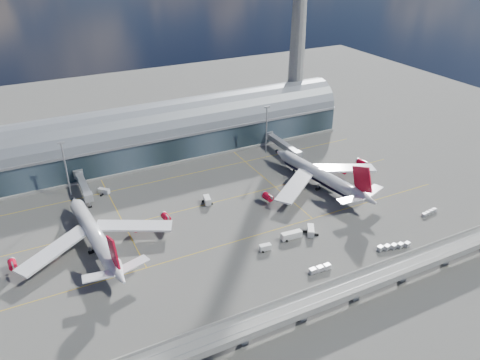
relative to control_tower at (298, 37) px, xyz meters
name	(u,v)px	position (x,y,z in m)	size (l,w,h in m)	color
ground	(225,228)	(-85.00, -83.00, -51.64)	(500.00, 500.00, 0.00)	#474744
taxi_lines	(203,202)	(-85.00, -60.89, -51.63)	(200.00, 80.12, 0.01)	gold
terminal	(160,134)	(-85.00, -5.01, -40.30)	(200.00, 30.00, 28.00)	#1B282E
control_tower	(298,37)	(0.00, 0.00, 0.00)	(19.00, 19.00, 103.00)	gray
guideway	(303,306)	(-85.00, -138.00, -46.34)	(220.00, 8.50, 7.20)	gray
floodlight_mast_left	(66,167)	(-135.00, -28.00, -38.00)	(3.00, 0.70, 25.70)	gray
floodlight_mast_right	(266,128)	(-35.00, -28.00, -38.00)	(3.00, 0.70, 25.70)	gray
airliner_left	(96,236)	(-132.87, -73.94, -46.16)	(59.92, 62.98, 19.18)	white
airliner_right	(320,176)	(-31.21, -71.50, -46.32)	(61.69, 64.53, 20.49)	white
jet_bridge_left	(83,184)	(-129.55, -29.88, -46.46)	(4.40, 28.00, 7.25)	gray
jet_bridge_right	(281,144)	(-27.95, -31.82, -46.46)	(4.40, 32.00, 7.25)	gray
service_truck_1	(265,247)	(-77.96, -102.92, -50.37)	(4.51, 2.54, 2.50)	silver
service_truck_2	(291,235)	(-65.36, -101.01, -50.09)	(8.32, 2.98, 2.96)	silver
service_truck_3	(311,231)	(-57.11, -101.83, -50.09)	(5.28, 6.57, 3.01)	silver
service_truck_4	(207,200)	(-83.69, -62.43, -50.06)	(3.55, 5.80, 3.13)	silver
service_truck_5	(104,191)	(-121.55, -33.69, -50.36)	(5.02, 5.11, 2.50)	silver
cargo_train_0	(320,269)	(-67.02, -121.88, -50.65)	(8.54, 2.16, 1.89)	gray
cargo_train_1	(394,246)	(-34.94, -123.49, -50.71)	(13.42, 4.89, 1.78)	gray
cargo_train_2	(429,212)	(-4.82, -111.99, -50.88)	(8.85, 2.63, 1.46)	gray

